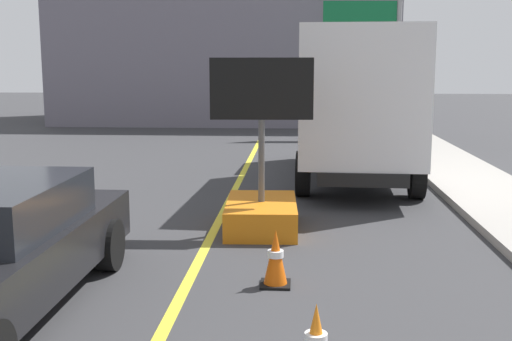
% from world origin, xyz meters
% --- Properties ---
extents(arrow_board_trailer, '(1.60, 1.84, 2.70)m').
position_xyz_m(arrow_board_trailer, '(0.74, 12.08, 0.48)').
color(arrow_board_trailer, orange).
rests_on(arrow_board_trailer, ground).
extents(box_truck, '(2.74, 6.74, 3.31)m').
position_xyz_m(box_truck, '(2.62, 16.46, 1.80)').
color(box_truck, black).
rests_on(box_truck, ground).
extents(highway_guide_sign, '(2.79, 0.30, 5.00)m').
position_xyz_m(highway_guide_sign, '(4.07, 25.46, 3.42)').
color(highway_guide_sign, gray).
rests_on(highway_guide_sign, ground).
extents(far_building_block, '(14.68, 7.68, 6.31)m').
position_xyz_m(far_building_block, '(-1.94, 31.99, 3.15)').
color(far_building_block, slate).
rests_on(far_building_block, ground).
extents(traffic_cone_far_lane, '(0.36, 0.36, 0.68)m').
position_xyz_m(traffic_cone_far_lane, '(1.06, 9.47, 0.34)').
color(traffic_cone_far_lane, black).
rests_on(traffic_cone_far_lane, ground).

